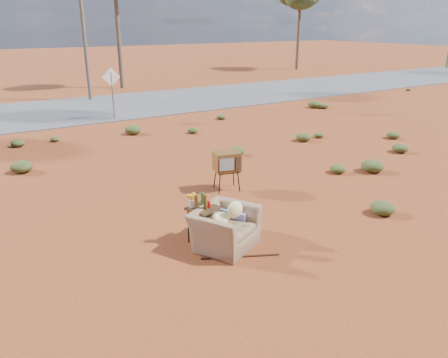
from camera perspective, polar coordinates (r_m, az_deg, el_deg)
ground at (r=8.62m, az=1.96°, el=-7.71°), size 140.00×140.00×0.00m
highway at (r=22.12m, az=-20.28°, el=8.33°), size 140.00×7.00×0.04m
armchair at (r=8.20m, az=0.29°, el=-5.57°), size 1.49×1.38×1.00m
tv_unit at (r=10.75m, az=0.37°, el=2.23°), size 0.70×0.62×0.98m
side_table at (r=8.17m, az=-3.10°, el=-3.57°), size 0.63×0.63×1.01m
rusty_bar at (r=7.96m, az=2.13°, el=-10.06°), size 1.30×0.65×0.04m
road_sign at (r=19.38m, az=-14.45°, el=11.90°), size 0.78×0.06×2.19m
utility_pole_center at (r=24.65m, az=-18.02°, el=19.35°), size 1.40×0.20×8.00m
scrub_patch at (r=11.92m, az=-13.21°, el=0.50°), size 17.49×8.07×0.33m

